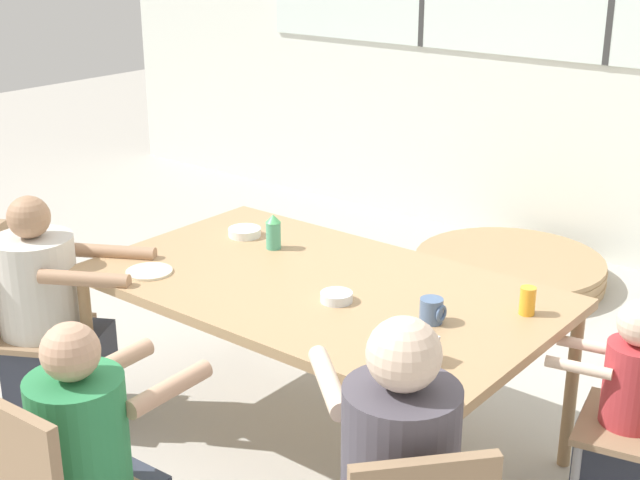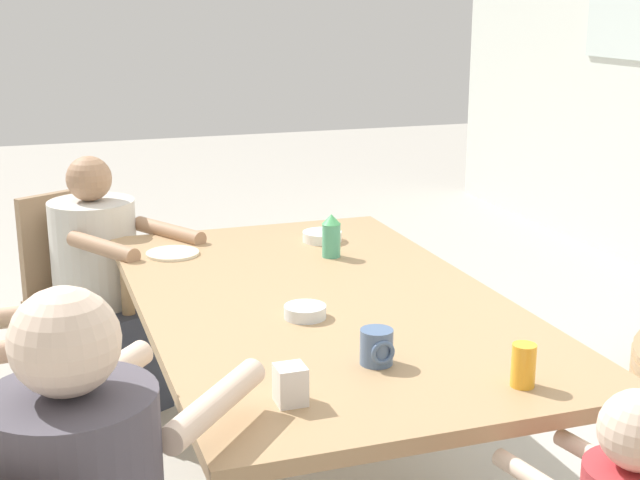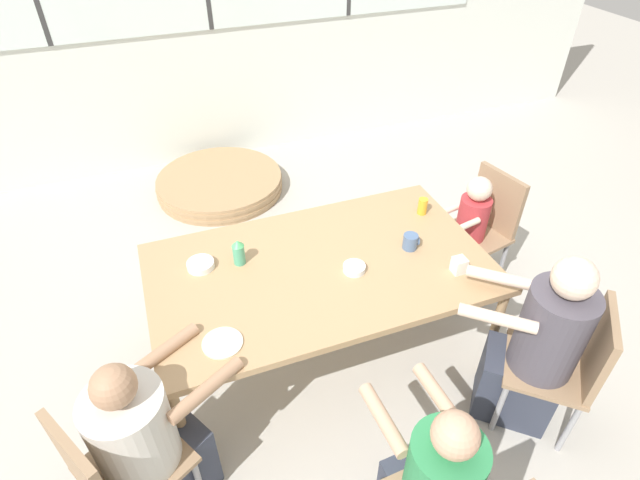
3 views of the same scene
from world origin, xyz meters
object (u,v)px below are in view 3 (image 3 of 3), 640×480
Objects in this scene: coffee_mug at (411,241)px; folded_table_stack at (220,183)px; person_man_blue_shirt at (150,446)px; juice_glass at (423,206)px; bowl_white_shallow at (201,265)px; chair_for_woman_green_shirt at (570,361)px; milk_carton_small at (459,265)px; chair_for_man_blue_shirt at (111,470)px; sippy_cup at (239,252)px; bowl_cereal at (354,268)px; person_woman_green_shirt at (535,352)px; person_toddler at (466,239)px; chair_for_toddler at (484,221)px.

folded_table_stack is (-0.74, 2.10, -0.69)m from coffee_mug.
person_man_blue_shirt is 2.78m from folded_table_stack.
bowl_white_shallow is at bearing -178.84° from juice_glass.
milk_carton_small is at bearing 70.93° from chair_for_woman_green_shirt.
folded_table_stack is at bearing 63.26° from chair_for_woman_green_shirt.
chair_for_woman_green_shirt and chair_for_man_blue_shirt have the same top height.
sippy_cup is at bearing 156.04° from milk_carton_small.
person_man_blue_shirt is 11.36× the size of milk_carton_small.
chair_for_man_blue_shirt reaches higher than bowl_white_shallow.
folded_table_stack is (-0.36, 2.17, -0.66)m from bowl_cereal.
milk_carton_small is 0.61× the size of bowl_white_shallow.
coffee_mug is at bearing -12.70° from sippy_cup.
chair_for_woman_green_shirt is 1.00× the size of chair_for_man_blue_shirt.
folded_table_stack is at bearing 110.38° from milk_carton_small.
chair_for_man_blue_shirt is at bearing 127.82° from person_woman_green_shirt.
sippy_cup is 1.17m from juice_glass.
milk_carton_small is (-0.33, 0.57, 0.27)m from chair_for_woman_green_shirt.
bowl_cereal is at bearing -22.29° from bowl_white_shallow.
person_toddler is at bearing 25.92° from person_woman_green_shirt.
bowl_cereal is at bearing -80.48° from folded_table_stack.
juice_glass reaches higher than bowl_white_shallow.
bowl_white_shallow is 0.83m from bowl_cereal.
chair_for_woman_green_shirt reaches higher than coffee_mug.
chair_for_toddler is 9.38× the size of coffee_mug.
milk_carton_small reaches higher than folded_table_stack.
milk_carton_small reaches higher than bowl_cereal.
coffee_mug is at bearing 79.80° from person_man_blue_shirt.
sippy_cup is (0.61, 0.74, 0.35)m from person_man_blue_shirt.
person_man_blue_shirt reaches higher than chair_for_woman_green_shirt.
person_woman_green_shirt is 12.49× the size of milk_carton_small.
person_man_blue_shirt is at bearing 90.00° from chair_for_man_blue_shirt.
person_man_blue_shirt is 11.29× the size of coffee_mug.
person_toddler reaches higher than chair_for_toddler.
chair_for_toddler is 1.73m from sippy_cup.
coffee_mug is (1.54, 0.53, 0.32)m from person_man_blue_shirt.
chair_for_man_blue_shirt and chair_for_toddler have the same top height.
bowl_cereal is at bearing -150.55° from juice_glass.
sippy_cup is at bearing -95.89° from folded_table_stack.
milk_carton_small is (1.83, 0.35, 0.27)m from chair_for_man_blue_shirt.
person_woman_green_shirt is at bearing -83.43° from juice_glass.
person_man_blue_shirt is 1.29m from bowl_cereal.
chair_for_woman_green_shirt is 0.96× the size of person_toddler.
chair_for_toddler is at bearing 80.66° from person_man_blue_shirt.
chair_for_woman_green_shirt is 1.17m from bowl_cereal.
sippy_cup is at bearing 81.32° from chair_for_toddler.
coffee_mug is at bearing 118.03° from milk_carton_small.
person_woman_green_shirt reaches higher than juice_glass.
coffee_mug and milk_carton_small have the same top height.
chair_for_woman_green_shirt and chair_for_toddler have the same top height.
person_man_blue_shirt is 0.93m from bowl_white_shallow.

